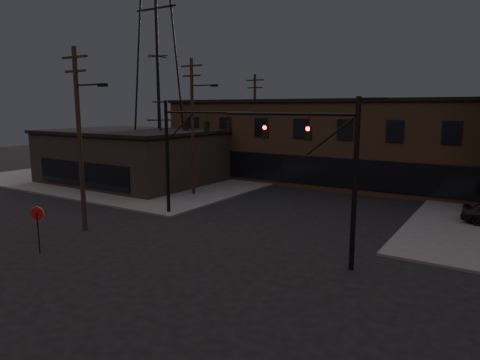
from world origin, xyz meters
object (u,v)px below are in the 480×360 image
at_px(traffic_signal_near, 332,164).
at_px(car_crossing, 357,180).
at_px(stop_sign, 37,219).
at_px(traffic_signal_far, 181,145).

distance_m(traffic_signal_near, car_crossing, 21.56).
height_order(stop_sign, car_crossing, stop_sign).
bearing_deg(traffic_signal_far, stop_sign, -97.32).
relative_size(traffic_signal_far, stop_sign, 3.23).
xyz_separation_m(traffic_signal_near, traffic_signal_far, (-12.07, 3.50, 0.08)).
height_order(traffic_signal_far, stop_sign, traffic_signal_far).
bearing_deg(traffic_signal_far, car_crossing, 67.60).
relative_size(traffic_signal_near, traffic_signal_far, 1.00).
bearing_deg(traffic_signal_near, stop_sign, -154.10).
relative_size(traffic_signal_near, stop_sign, 3.23).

